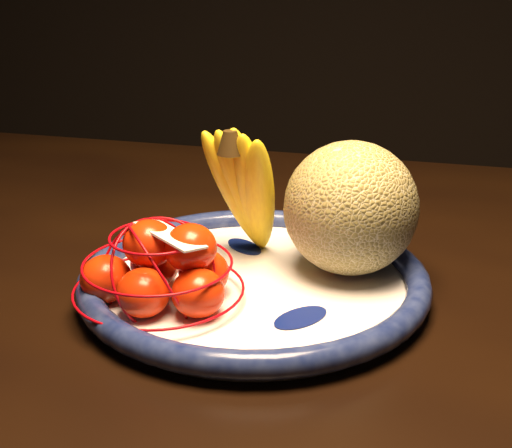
% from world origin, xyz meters
% --- Properties ---
extents(dining_table, '(1.50, 0.94, 0.73)m').
position_xyz_m(dining_table, '(-0.03, 0.09, 0.65)').
color(dining_table, black).
rests_on(dining_table, ground).
extents(fruit_bowl, '(0.35, 0.35, 0.03)m').
position_xyz_m(fruit_bowl, '(0.13, -0.01, 0.74)').
color(fruit_bowl, white).
rests_on(fruit_bowl, dining_table).
extents(cantaloupe, '(0.13, 0.13, 0.13)m').
position_xyz_m(cantaloupe, '(0.21, 0.04, 0.81)').
color(cantaloupe, olive).
rests_on(cantaloupe, fruit_bowl).
extents(banana_bunch, '(0.10, 0.10, 0.15)m').
position_xyz_m(banana_bunch, '(0.11, 0.05, 0.82)').
color(banana_bunch, yellow).
rests_on(banana_bunch, fruit_bowl).
extents(mandarin_bag, '(0.19, 0.19, 0.10)m').
position_xyz_m(mandarin_bag, '(0.05, -0.07, 0.77)').
color(mandarin_bag, '#F12600').
rests_on(mandarin_bag, fruit_bowl).
extents(price_tag, '(0.08, 0.06, 0.01)m').
position_xyz_m(price_tag, '(0.06, -0.07, 0.81)').
color(price_tag, white).
rests_on(price_tag, mandarin_bag).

